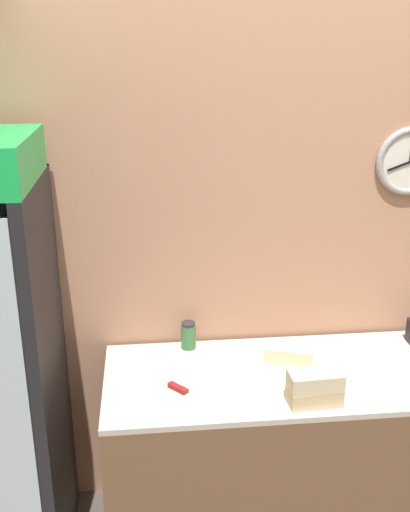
% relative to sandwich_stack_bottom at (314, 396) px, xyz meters
% --- Properties ---
extents(wall_back, '(5.20, 0.09, 2.70)m').
position_rel_sandwich_stack_bottom_xyz_m(wall_back, '(0.08, 0.63, 0.43)').
color(wall_back, '#AD7A5B').
rests_on(wall_back, ground_plane).
extents(prep_counter, '(1.89, 0.68, 0.89)m').
position_rel_sandwich_stack_bottom_xyz_m(prep_counter, '(0.08, 0.24, -0.48)').
color(prep_counter, brown).
rests_on(prep_counter, ground_plane).
extents(sandwich_stack_bottom, '(0.22, 0.12, 0.07)m').
position_rel_sandwich_stack_bottom_xyz_m(sandwich_stack_bottom, '(0.00, 0.00, 0.00)').
color(sandwich_stack_bottom, tan).
rests_on(sandwich_stack_bottom, prep_counter).
extents(sandwich_stack_middle, '(0.22, 0.12, 0.07)m').
position_rel_sandwich_stack_bottom_xyz_m(sandwich_stack_middle, '(0.00, 0.00, 0.07)').
color(sandwich_stack_middle, beige).
rests_on(sandwich_stack_middle, sandwich_stack_bottom).
extents(sandwich_flat_right, '(0.24, 0.16, 0.07)m').
position_rel_sandwich_stack_bottom_xyz_m(sandwich_flat_right, '(-0.02, 0.35, -0.00)').
color(sandwich_flat_right, beige).
rests_on(sandwich_flat_right, prep_counter).
extents(chefs_knife, '(0.25, 0.27, 0.02)m').
position_rel_sandwich_stack_bottom_xyz_m(chefs_knife, '(-0.50, 0.10, -0.03)').
color(chefs_knife, silver).
rests_on(chefs_knife, prep_counter).
extents(condiment_jar, '(0.07, 0.07, 0.13)m').
position_rel_sandwich_stack_bottom_xyz_m(condiment_jar, '(-0.47, 0.52, 0.03)').
color(condiment_jar, '#336B38').
rests_on(condiment_jar, prep_counter).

